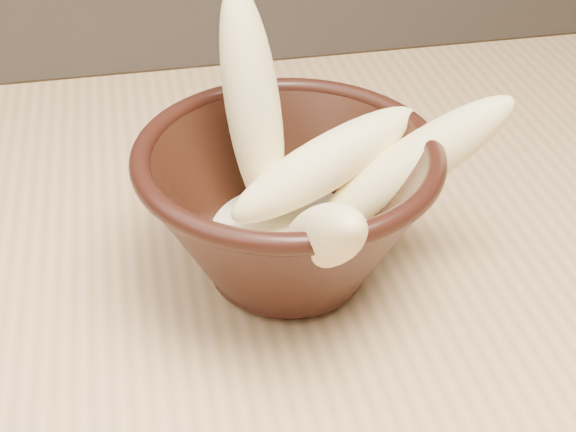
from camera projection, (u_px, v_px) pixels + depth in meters
name	position (u px, v px, depth m)	size (l,w,h in m)	color
bowl	(288.00, 205.00, 0.48)	(0.18, 0.18, 0.10)	black
milk_puddle	(288.00, 237.00, 0.50)	(0.10, 0.10, 0.01)	beige
banana_upright	(253.00, 104.00, 0.48)	(0.03, 0.03, 0.15)	#FAE793
banana_right	(414.00, 164.00, 0.48)	(0.03, 0.03, 0.14)	#FAE793
banana_across	(325.00, 164.00, 0.49)	(0.03, 0.03, 0.13)	#FAE793
banana_front	(323.00, 237.00, 0.42)	(0.03, 0.03, 0.13)	#FAE793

